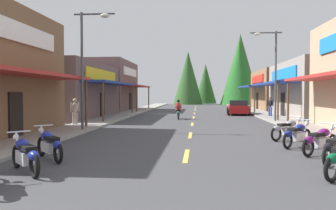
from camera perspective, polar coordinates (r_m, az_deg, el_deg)
The scene contains 20 objects.
ground at distance 25.86m, azimuth 4.26°, elevation -2.68°, with size 10.80×77.49×0.10m, color #424244.
sidewalk_left at distance 26.77m, azimuth -9.96°, elevation -2.31°, with size 2.34×77.49×0.12m, color #9E9991.
sidewalk_right at distance 26.58m, azimuth 18.58°, elevation -2.41°, with size 2.34×77.49×0.12m, color #9E9991.
centerline_dashes at distance 28.69m, azimuth 4.34°, elevation -2.11°, with size 0.16×50.39×0.01m.
storefront_left_middle at distance 30.12m, azimuth -16.95°, elevation 2.37°, with size 8.27×12.09×4.58m.
storefront_left_far at distance 41.46m, azimuth -11.16°, elevation 3.16°, with size 8.84×10.35×5.86m.
storefront_right_middle at distance 31.88m, azimuth 24.23°, elevation 2.43°, with size 8.02×11.71×4.78m.
storefront_right_far at distance 44.27m, azimuth 19.73°, elevation 2.38°, with size 9.49×10.94×4.89m.
streetlamp_left at distance 18.64m, azimuth -13.34°, elevation 8.34°, with size 2.19×0.30×6.34m.
streetlamp_right at distance 24.96m, azimuth 16.97°, elevation 6.75°, with size 2.19×0.30×6.40m.
motorcycle_parked_right_2 at distance 12.39m, azimuth 24.29°, elevation -5.41°, with size 1.66×1.50×1.04m.
motorcycle_parked_right_3 at distance 13.81m, azimuth 20.97°, elevation -4.62°, with size 1.52×1.64×1.04m.
motorcycle_parked_right_4 at distance 15.65m, azimuth 19.52°, elevation -3.84°, with size 1.78×1.35×1.04m.
motorcycle_parked_left_1 at distance 9.45m, azimuth -22.96°, elevation -7.65°, with size 1.56×1.61×1.04m.
motorcycle_parked_left_2 at distance 11.03m, azimuth -19.36°, elevation -6.24°, with size 1.54×1.63×1.04m.
rider_cruising_lead at distance 26.87m, azimuth 1.75°, elevation -0.99°, with size 0.60×2.14×1.57m.
pedestrian_by_shop at distance 30.09m, azimuth 16.88°, elevation -0.03°, with size 0.46×0.43×1.78m.
pedestrian_browsing at distance 21.76m, azimuth -15.43°, elevation -0.82°, with size 0.45×0.43×1.73m.
parked_car_curbside at distance 33.12m, azimuth 11.73°, elevation -0.42°, with size 2.27×4.40×1.40m.
treeline_backdrop at distance 64.56m, azimuth 9.88°, elevation 5.31°, with size 16.26×12.13×13.21m.
Camera 1 is at (0.38, -2.03, 2.04)m, focal length 36.13 mm.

